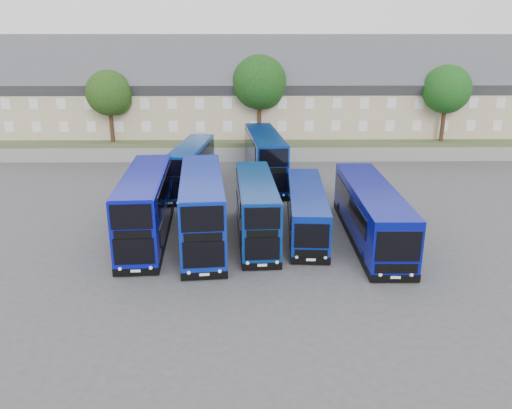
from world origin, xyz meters
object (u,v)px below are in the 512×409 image
object	(u,v)px
dd_front_left	(146,208)
tree_west	(110,95)
tree_east	(448,91)
tree_far	(475,82)
coach_east_a	(306,211)
tree_mid	(261,84)
dd_front_mid	(202,210)

from	to	relation	value
dd_front_left	tree_west	size ratio (longest dim) A/B	1.49
tree_east	tree_far	distance (m)	9.23
tree_west	tree_east	size ratio (longest dim) A/B	0.94
coach_east_a	tree_mid	size ratio (longest dim) A/B	1.23
dd_front_mid	tree_far	world-z (taller)	tree_far
dd_front_mid	tree_east	size ratio (longest dim) A/B	1.42
tree_mid	tree_far	xyz separation A→B (m)	(26.00, 6.50, -0.34)
tree_mid	tree_east	size ratio (longest dim) A/B	1.12
dd_front_mid	coach_east_a	distance (m)	7.22
dd_front_left	tree_mid	world-z (taller)	tree_mid
dd_front_left	tree_east	bearing A→B (deg)	35.67
dd_front_left	tree_west	xyz separation A→B (m)	(-7.94, 23.15, 4.85)
dd_front_mid	tree_west	distance (m)	26.76
dd_front_mid	tree_far	bearing A→B (deg)	39.72
tree_far	dd_front_mid	bearing A→B (deg)	-134.76
tree_east	dd_front_left	bearing A→B (deg)	-140.48
tree_far	tree_mid	bearing A→B (deg)	-165.96
coach_east_a	tree_far	bearing A→B (deg)	54.17
dd_front_left	coach_east_a	bearing A→B (deg)	3.19
dd_front_left	dd_front_mid	xyz separation A→B (m)	(3.73, -0.44, 0.03)
tree_mid	dd_front_mid	bearing A→B (deg)	-100.21
tree_west	tree_far	distance (m)	42.58
dd_front_left	tree_east	world-z (taller)	tree_east
dd_front_left	tree_far	world-z (taller)	tree_far
dd_front_left	tree_east	size ratio (longest dim) A/B	1.40
tree_mid	tree_east	bearing A→B (deg)	-1.43
dd_front_left	tree_far	size ratio (longest dim) A/B	1.32
tree_west	tree_far	bearing A→B (deg)	9.46
tree_west	tree_far	xyz separation A→B (m)	(42.00, 7.00, 0.68)
dd_front_mid	tree_mid	bearing A→B (deg)	74.27
tree_west	tree_mid	world-z (taller)	tree_mid
coach_east_a	tree_east	distance (m)	28.52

